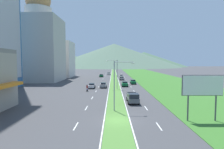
{
  "coord_description": "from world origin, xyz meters",
  "views": [
    {
      "loc": [
        -0.53,
        -24.24,
        7.89
      ],
      "look_at": [
        -0.89,
        38.78,
        3.53
      ],
      "focal_mm": 29.41,
      "sensor_mm": 36.0,
      "label": 1
    }
  ],
  "objects_px": {
    "street_lamp_mid": "(116,72)",
    "motorcycle_rider": "(87,89)",
    "car_6": "(122,78)",
    "car_1": "(92,86)",
    "car_0": "(109,74)",
    "car_2": "(103,85)",
    "pickup_truck_0": "(133,98)",
    "car_5": "(121,76)",
    "billboard_roadside": "(203,87)",
    "street_lamp_near": "(117,82)",
    "car_4": "(101,76)",
    "car_7": "(133,82)",
    "car_3": "(125,84)"
  },
  "relations": [
    {
      "from": "car_5",
      "to": "pickup_truck_0",
      "type": "bearing_deg",
      "value": -0.24
    },
    {
      "from": "car_2",
      "to": "car_5",
      "type": "bearing_deg",
      "value": -11.39
    },
    {
      "from": "car_2",
      "to": "car_4",
      "type": "distance_m",
      "value": 39.99
    },
    {
      "from": "car_4",
      "to": "billboard_roadside",
      "type": "bearing_deg",
      "value": -165.96
    },
    {
      "from": "car_6",
      "to": "motorcycle_rider",
      "type": "height_order",
      "value": "motorcycle_rider"
    },
    {
      "from": "car_0",
      "to": "car_7",
      "type": "height_order",
      "value": "car_7"
    },
    {
      "from": "billboard_roadside",
      "to": "car_0",
      "type": "relative_size",
      "value": 1.52
    },
    {
      "from": "car_3",
      "to": "pickup_truck_0",
      "type": "relative_size",
      "value": 0.84
    },
    {
      "from": "car_1",
      "to": "car_2",
      "type": "height_order",
      "value": "car_2"
    },
    {
      "from": "pickup_truck_0",
      "to": "car_4",
      "type": "bearing_deg",
      "value": -170.68
    },
    {
      "from": "motorcycle_rider",
      "to": "car_5",
      "type": "bearing_deg",
      "value": -14.71
    },
    {
      "from": "billboard_roadside",
      "to": "car_5",
      "type": "distance_m",
      "value": 67.18
    },
    {
      "from": "street_lamp_mid",
      "to": "car_2",
      "type": "bearing_deg",
      "value": 139.54
    },
    {
      "from": "car_5",
      "to": "motorcycle_rider",
      "type": "distance_m",
      "value": 43.29
    },
    {
      "from": "billboard_roadside",
      "to": "pickup_truck_0",
      "type": "height_order",
      "value": "billboard_roadside"
    },
    {
      "from": "street_lamp_mid",
      "to": "billboard_roadside",
      "type": "distance_m",
      "value": 30.66
    },
    {
      "from": "car_2",
      "to": "car_3",
      "type": "bearing_deg",
      "value": -64.28
    },
    {
      "from": "street_lamp_mid",
      "to": "car_6",
      "type": "relative_size",
      "value": 1.99
    },
    {
      "from": "street_lamp_mid",
      "to": "motorcycle_rider",
      "type": "relative_size",
      "value": 4.24
    },
    {
      "from": "car_3",
      "to": "car_6",
      "type": "bearing_deg",
      "value": -179.96
    },
    {
      "from": "street_lamp_mid",
      "to": "street_lamp_near",
      "type": "bearing_deg",
      "value": -90.38
    },
    {
      "from": "car_0",
      "to": "car_5",
      "type": "distance_m",
      "value": 22.5
    },
    {
      "from": "car_3",
      "to": "car_5",
      "type": "distance_m",
      "value": 31.56
    },
    {
      "from": "pickup_truck_0",
      "to": "street_lamp_near",
      "type": "bearing_deg",
      "value": -28.49
    },
    {
      "from": "street_lamp_near",
      "to": "car_3",
      "type": "relative_size",
      "value": 1.76
    },
    {
      "from": "street_lamp_mid",
      "to": "billboard_roadside",
      "type": "xyz_separation_m",
      "value": [
        10.99,
        -28.62,
        -0.39
      ]
    },
    {
      "from": "car_1",
      "to": "motorcycle_rider",
      "type": "xyz_separation_m",
      "value": [
        -0.61,
        -5.65,
        -0.02
      ]
    },
    {
      "from": "motorcycle_rider",
      "to": "street_lamp_near",
      "type": "bearing_deg",
      "value": -159.0
    },
    {
      "from": "car_5",
      "to": "car_6",
      "type": "bearing_deg",
      "value": -1.37
    },
    {
      "from": "car_1",
      "to": "motorcycle_rider",
      "type": "distance_m",
      "value": 5.68
    },
    {
      "from": "car_3",
      "to": "pickup_truck_0",
      "type": "xyz_separation_m",
      "value": [
        0.02,
        -24.14,
        0.19
      ]
    },
    {
      "from": "car_2",
      "to": "pickup_truck_0",
      "type": "height_order",
      "value": "pickup_truck_0"
    },
    {
      "from": "car_5",
      "to": "billboard_roadside",
      "type": "bearing_deg",
      "value": 6.61
    },
    {
      "from": "car_7",
      "to": "motorcycle_rider",
      "type": "distance_m",
      "value": 21.86
    },
    {
      "from": "car_1",
      "to": "car_4",
      "type": "height_order",
      "value": "car_1"
    },
    {
      "from": "car_6",
      "to": "car_0",
      "type": "bearing_deg",
      "value": -168.79
    },
    {
      "from": "street_lamp_mid",
      "to": "car_4",
      "type": "bearing_deg",
      "value": 99.15
    },
    {
      "from": "billboard_roadside",
      "to": "car_2",
      "type": "height_order",
      "value": "billboard_roadside"
    },
    {
      "from": "street_lamp_near",
      "to": "car_4",
      "type": "xyz_separation_m",
      "value": [
        -6.78,
        66.63,
        -3.98
      ]
    },
    {
      "from": "street_lamp_mid",
      "to": "car_7",
      "type": "relative_size",
      "value": 1.84
    },
    {
      "from": "car_4",
      "to": "street_lamp_mid",
      "type": "bearing_deg",
      "value": -170.85
    },
    {
      "from": "car_3",
      "to": "car_0",
      "type": "bearing_deg",
      "value": -173.08
    },
    {
      "from": "car_1",
      "to": "car_3",
      "type": "relative_size",
      "value": 0.9
    },
    {
      "from": "car_0",
      "to": "car_6",
      "type": "bearing_deg",
      "value": -168.79
    },
    {
      "from": "street_lamp_mid",
      "to": "billboard_roadside",
      "type": "height_order",
      "value": "street_lamp_mid"
    },
    {
      "from": "billboard_roadside",
      "to": "car_2",
      "type": "bearing_deg",
      "value": 114.85
    },
    {
      "from": "street_lamp_mid",
      "to": "car_2",
      "type": "height_order",
      "value": "street_lamp_mid"
    },
    {
      "from": "car_6",
      "to": "car_1",
      "type": "bearing_deg",
      "value": -21.81
    },
    {
      "from": "billboard_roadside",
      "to": "pickup_truck_0",
      "type": "distance_m",
      "value": 13.98
    },
    {
      "from": "street_lamp_mid",
      "to": "car_7",
      "type": "xyz_separation_m",
      "value": [
        6.4,
        12.82,
        -4.2
      ]
    }
  ]
}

